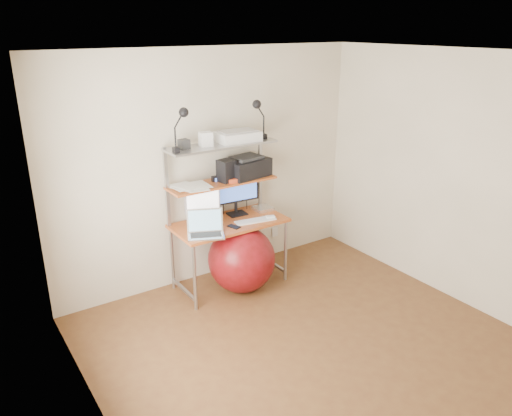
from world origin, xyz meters
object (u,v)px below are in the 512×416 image
Objects in this scene: monitor_black at (236,190)px; laptop at (205,229)px; exercise_ball at (242,259)px; printer at (246,167)px; monitor_silver at (202,203)px.

laptop is at bearing -145.87° from monitor_black.
printer is at bearing 49.39° from exercise_ball.
laptop is at bearing -164.46° from printer.
monitor_black is 0.67m from laptop.
laptop is at bearing 178.37° from exercise_ball.
exercise_ball is (-0.14, -0.32, -0.66)m from monitor_black.
monitor_silver is 0.63m from printer.
printer reaches higher than monitor_black.
monitor_black is (0.42, 0.02, 0.06)m from monitor_silver.
laptop is 0.62× the size of exercise_ball.
printer is (0.14, -0.00, 0.24)m from monitor_black.
monitor_silver is at bearing 173.13° from printer.
monitor_black is 0.78× the size of exercise_ball.
monitor_black is at bearing 21.19° from monitor_silver.
printer is 0.72× the size of exercise_ball.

